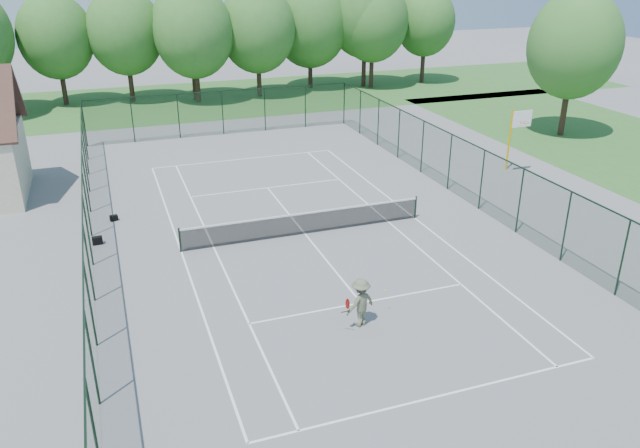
{
  "coord_description": "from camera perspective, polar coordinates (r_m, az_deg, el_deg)",
  "views": [
    {
      "loc": [
        -7.9,
        -24.18,
        11.46
      ],
      "look_at": [
        0.0,
        -2.0,
        1.3
      ],
      "focal_mm": 35.0,
      "sensor_mm": 36.0,
      "label": 1
    }
  ],
  "objects": [
    {
      "name": "sports_bag_b",
      "position": [
        30.79,
        -18.33,
        0.52
      ],
      "size": [
        0.39,
        0.29,
        0.27
      ],
      "primitive_type": "cube",
      "rotation": [
        0.0,
        0.0,
        0.24
      ],
      "color": "black",
      "rests_on": "ground"
    },
    {
      "name": "tennis_player",
      "position": [
        20.9,
        3.73,
        -7.18
      ],
      "size": [
        2.0,
        0.99,
        1.73
      ],
      "color": "#5D6248",
      "rests_on": "ground"
    },
    {
      "name": "grass_far",
      "position": [
        55.93,
        -11.28,
        11.09
      ],
      "size": [
        80.0,
        16.0,
        0.01
      ],
      "primitive_type": "cube",
      "color": "#366B2C",
      "rests_on": "ground"
    },
    {
      "name": "court_lines",
      "position": [
        27.89,
        -1.38,
        -0.91
      ],
      "size": [
        11.05,
        23.85,
        0.01
      ],
      "color": "white",
      "rests_on": "ground"
    },
    {
      "name": "ground",
      "position": [
        27.89,
        -1.38,
        -0.92
      ],
      "size": [
        140.0,
        140.0,
        0.0
      ],
      "primitive_type": "plane",
      "color": "slate",
      "rests_on": "ground"
    },
    {
      "name": "tree_side",
      "position": [
        45.72,
        22.22,
        14.9
      ],
      "size": [
        6.05,
        6.05,
        9.58
      ],
      "color": "#3A261C",
      "rests_on": "ground"
    },
    {
      "name": "sports_bag_a",
      "position": [
        28.52,
        -19.69,
        -1.43
      ],
      "size": [
        0.44,
        0.28,
        0.34
      ],
      "primitive_type": "cube",
      "rotation": [
        0.0,
        0.0,
        0.05
      ],
      "color": "black",
      "rests_on": "ground"
    },
    {
      "name": "fence_enclosure",
      "position": [
        27.29,
        -1.41,
        2.07
      ],
      "size": [
        18.05,
        36.05,
        3.02
      ],
      "color": "#16361C",
      "rests_on": "ground"
    },
    {
      "name": "tennis_net",
      "position": [
        27.66,
        -1.39,
        0.17
      ],
      "size": [
        11.08,
        0.08,
        1.1
      ],
      "color": "black",
      "rests_on": "ground"
    },
    {
      "name": "basketball_goal",
      "position": [
        36.95,
        17.52,
        8.34
      ],
      "size": [
        1.2,
        1.43,
        3.65
      ],
      "color": "#D1A105",
      "rests_on": "ground"
    },
    {
      "name": "tree_line_far",
      "position": [
        55.02,
        -11.78,
        17.18
      ],
      "size": [
        39.4,
        6.4,
        9.7
      ],
      "color": "#3A261C",
      "rests_on": "ground"
    }
  ]
}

